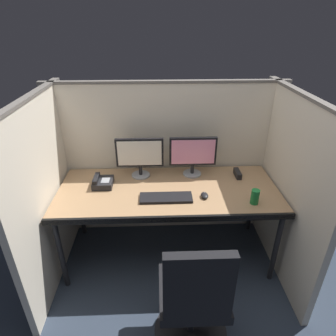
% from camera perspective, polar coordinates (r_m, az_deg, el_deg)
% --- Properties ---
extents(ground_plane, '(8.00, 8.00, 0.00)m').
position_cam_1_polar(ground_plane, '(2.76, 0.31, -20.74)').
color(ground_plane, '#2D3847').
extents(cubicle_partition_rear, '(2.21, 0.06, 1.57)m').
position_cam_1_polar(cubicle_partition_rear, '(2.87, -0.32, 1.38)').
color(cubicle_partition_rear, beige).
rests_on(cubicle_partition_rear, ground).
extents(cubicle_partition_left, '(0.06, 1.41, 1.57)m').
position_cam_1_polar(cubicle_partition_left, '(2.56, -22.80, -4.57)').
color(cubicle_partition_left, beige).
rests_on(cubicle_partition_left, ground).
extents(cubicle_partition_right, '(0.06, 1.41, 1.57)m').
position_cam_1_polar(cubicle_partition_right, '(2.63, 22.44, -3.64)').
color(cubicle_partition_right, beige).
rests_on(cubicle_partition_right, ground).
extents(desk, '(1.90, 0.80, 0.74)m').
position_cam_1_polar(desk, '(2.52, 0.06, -5.28)').
color(desk, '#997551').
rests_on(desk, ground).
extents(office_chair, '(0.52, 0.52, 0.97)m').
position_cam_1_polar(office_chair, '(2.12, 4.96, -25.92)').
color(office_chair, black).
rests_on(office_chair, ground).
extents(monitor_left, '(0.43, 0.17, 0.37)m').
position_cam_1_polar(monitor_left, '(2.62, -5.60, 2.59)').
color(monitor_left, gray).
rests_on(monitor_left, desk).
extents(monitor_right, '(0.43, 0.17, 0.37)m').
position_cam_1_polar(monitor_right, '(2.64, 4.94, 2.85)').
color(monitor_right, gray).
rests_on(monitor_right, desk).
extents(keyboard_main, '(0.43, 0.15, 0.02)m').
position_cam_1_polar(keyboard_main, '(2.37, -0.40, -5.89)').
color(keyboard_main, black).
rests_on(keyboard_main, desk).
extents(computer_mouse, '(0.06, 0.10, 0.04)m').
position_cam_1_polar(computer_mouse, '(2.41, 7.23, -5.39)').
color(computer_mouse, black).
rests_on(computer_mouse, desk).
extents(desk_phone, '(0.17, 0.19, 0.09)m').
position_cam_1_polar(desk_phone, '(2.60, -12.85, -2.75)').
color(desk_phone, black).
rests_on(desk_phone, desk).
extents(red_stapler, '(0.04, 0.15, 0.06)m').
position_cam_1_polar(red_stapler, '(2.76, 13.58, -1.08)').
color(red_stapler, black).
rests_on(red_stapler, desk).
extents(soda_can, '(0.07, 0.07, 0.12)m').
position_cam_1_polar(soda_can, '(2.39, 16.81, -5.47)').
color(soda_can, '#197233').
rests_on(soda_can, desk).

